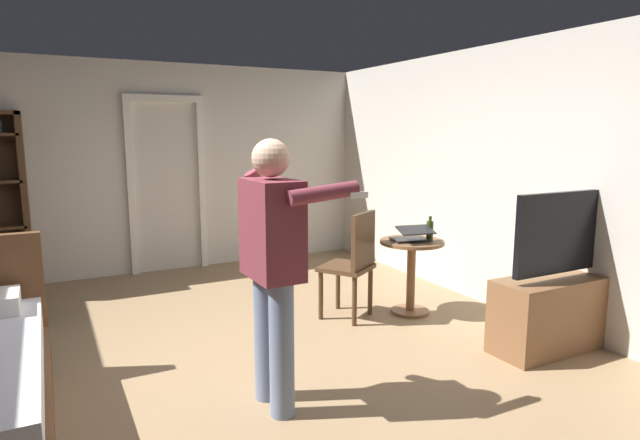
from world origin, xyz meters
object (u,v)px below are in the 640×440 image
at_px(bottle_on_table, 430,230).
at_px(laptop, 412,236).
at_px(side_table, 411,265).
at_px(suitcase_dark, 8,302).
at_px(wooden_chair, 354,260).
at_px(person_blue_shirt, 274,256).
at_px(tv_flatscreen, 560,302).

bearing_deg(bottle_on_table, laptop, 168.09).
relative_size(side_table, suitcase_dark, 1.30).
relative_size(wooden_chair, person_blue_shirt, 0.60).
bearing_deg(suitcase_dark, side_table, -25.82).
distance_m(tv_flatscreen, person_blue_shirt, 2.43).
height_order(laptop, bottle_on_table, bottle_on_table).
height_order(side_table, suitcase_dark, side_table).
distance_m(wooden_chair, suitcase_dark, 3.10).
distance_m(laptop, wooden_chair, 0.58).
bearing_deg(laptop, person_blue_shirt, -151.18).
bearing_deg(tv_flatscreen, suitcase_dark, 146.29).
bearing_deg(side_table, tv_flatscreen, -65.50).
distance_m(bottle_on_table, wooden_chair, 0.77).
xyz_separation_m(person_blue_shirt, suitcase_dark, (-1.55, 2.42, -0.76)).
height_order(side_table, wooden_chair, wooden_chair).
bearing_deg(bottle_on_table, side_table, 150.26).
bearing_deg(person_blue_shirt, suitcase_dark, 122.69).
distance_m(wooden_chair, person_blue_shirt, 1.74).
bearing_deg(tv_flatscreen, laptop, 116.85).
xyz_separation_m(side_table, suitcase_dark, (-3.36, 1.41, -0.27)).
height_order(tv_flatscreen, wooden_chair, tv_flatscreen).
bearing_deg(side_table, bottle_on_table, -29.74).
bearing_deg(suitcase_dark, laptop, -26.68).
height_order(side_table, person_blue_shirt, person_blue_shirt).
relative_size(side_table, bottle_on_table, 3.04).
distance_m(laptop, person_blue_shirt, 2.03).
relative_size(bottle_on_table, person_blue_shirt, 0.14).
distance_m(tv_flatscreen, bottle_on_table, 1.26).
xyz_separation_m(bottle_on_table, wooden_chair, (-0.70, 0.21, -0.25)).
height_order(tv_flatscreen, bottle_on_table, tv_flatscreen).
xyz_separation_m(laptop, bottle_on_table, (0.18, -0.04, 0.04)).
relative_size(laptop, person_blue_shirt, 0.23).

